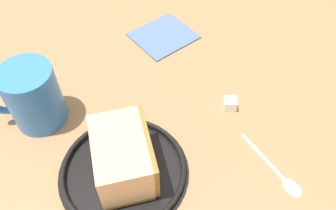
% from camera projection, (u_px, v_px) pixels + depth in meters
% --- Properties ---
extents(ground_plane, '(1.19, 1.19, 0.03)m').
position_uv_depth(ground_plane, '(143.00, 147.00, 0.52)').
color(ground_plane, '#936D47').
extents(small_plate, '(0.18, 0.18, 0.01)m').
position_uv_depth(small_plate, '(124.00, 170.00, 0.47)').
color(small_plate, black).
rests_on(small_plate, ground_plane).
extents(cake_slice, '(0.12, 0.13, 0.07)m').
position_uv_depth(cake_slice, '(123.00, 157.00, 0.44)').
color(cake_slice, '#9E662D').
rests_on(cake_slice, small_plate).
extents(tea_mug, '(0.10, 0.08, 0.10)m').
position_uv_depth(tea_mug, '(32.00, 96.00, 0.50)').
color(tea_mug, '#3372BF').
rests_on(tea_mug, ground_plane).
extents(teaspoon, '(0.04, 0.12, 0.01)m').
position_uv_depth(teaspoon, '(283.00, 176.00, 0.47)').
color(teaspoon, silver).
rests_on(teaspoon, ground_plane).
extents(folded_napkin, '(0.12, 0.11, 0.01)m').
position_uv_depth(folded_napkin, '(164.00, 35.00, 0.66)').
color(folded_napkin, slate).
rests_on(folded_napkin, ground_plane).
extents(sugar_cube, '(0.03, 0.03, 0.02)m').
position_uv_depth(sugar_cube, '(230.00, 104.00, 0.54)').
color(sugar_cube, white).
rests_on(sugar_cube, ground_plane).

